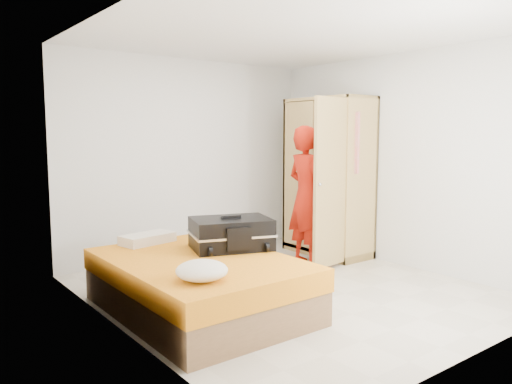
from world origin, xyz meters
TOP-DOWN VIEW (x-y plane):
  - room at (0.00, 0.00)m, footprint 4.00×4.02m
  - bed at (-1.05, 0.03)m, footprint 1.42×2.02m
  - wardrobe at (1.45, 0.85)m, footprint 1.17×1.26m
  - person at (0.85, 0.62)m, footprint 0.46×0.66m
  - suitcase at (-0.60, 0.16)m, footprint 0.91×0.78m
  - round_cushion at (-1.39, -0.59)m, footprint 0.40×0.40m
  - pillow at (-1.15, 0.88)m, footprint 0.58×0.38m

SIDE VIEW (x-z plane):
  - bed at x=-1.05m, z-range 0.00..0.50m
  - pillow at x=-1.15m, z-range 0.50..0.60m
  - round_cushion at x=-1.39m, z-range 0.50..0.65m
  - suitcase at x=-0.60m, z-range 0.48..0.81m
  - person at x=0.85m, z-range 0.00..1.72m
  - wardrobe at x=1.45m, z-range -0.05..2.05m
  - room at x=0.00m, z-range 0.00..2.60m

